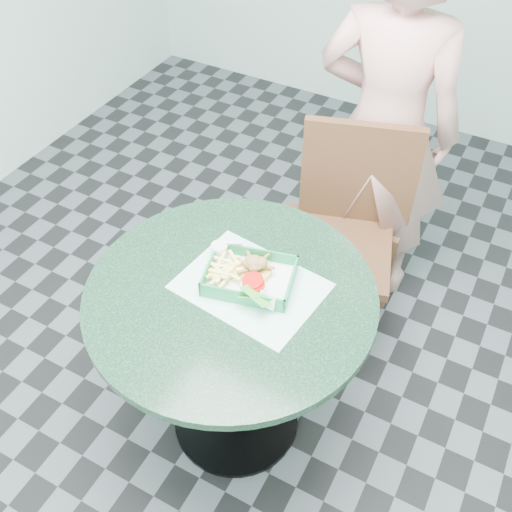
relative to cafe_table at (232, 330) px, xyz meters
The scene contains 10 objects.
floor 0.58m from the cafe_table, ahead, with size 4.00×5.00×0.02m, color #303335.
cafe_table is the anchor object (origin of this frame).
dining_chair 0.75m from the cafe_table, 82.10° to the left, with size 0.47×0.47×0.93m.
diner_person 1.08m from the cafe_table, 82.39° to the left, with size 0.66×0.43×1.80m, color #D3948A.
placemat 0.18m from the cafe_table, 49.51° to the left, with size 0.43×0.32×0.00m, color #A7E4D6.
food_basket 0.20m from the cafe_table, 62.39° to the left, with size 0.27×0.20×0.06m.
crab_sandwich 0.24m from the cafe_table, 66.86° to the left, with size 0.11×0.11×0.07m.
fries_pile 0.23m from the cafe_table, 126.81° to the left, with size 0.12×0.13×0.05m, color #FFEA7B, non-canonical shape.
sauce_ramekin 0.28m from the cafe_table, 122.17° to the left, with size 0.05×0.05×0.03m.
garnish_cup 0.22m from the cafe_table, ahead, with size 0.12×0.12×0.05m.
Camera 1 is at (0.66, -1.06, 2.17)m, focal length 42.00 mm.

